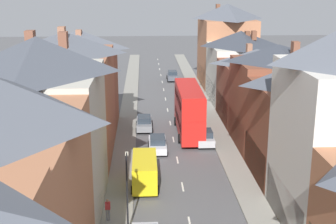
% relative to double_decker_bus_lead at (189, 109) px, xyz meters
% --- Properties ---
extents(pavement_left, '(2.20, 104.00, 0.14)m').
position_rel_double_decker_bus_lead_xyz_m(pavement_left, '(-6.89, 6.22, -2.75)').
color(pavement_left, gray).
rests_on(pavement_left, ground).
extents(pavement_right, '(2.20, 104.00, 0.14)m').
position_rel_double_decker_bus_lead_xyz_m(pavement_right, '(3.31, 6.22, -2.75)').
color(pavement_right, gray).
rests_on(pavement_right, ground).
extents(centre_line_dashes, '(0.14, 97.80, 0.01)m').
position_rel_double_decker_bus_lead_xyz_m(centre_line_dashes, '(-1.79, 4.22, -2.81)').
color(centre_line_dashes, silver).
rests_on(centre_line_dashes, ground).
extents(terrace_row_left, '(8.00, 49.83, 12.99)m').
position_rel_double_decker_bus_lead_xyz_m(terrace_row_left, '(-11.98, -18.35, 3.26)').
color(terrace_row_left, '#B2704C').
rests_on(terrace_row_left, ground).
extents(terrace_row_right, '(8.00, 74.70, 14.21)m').
position_rel_double_decker_bus_lead_xyz_m(terrace_row_right, '(8.39, -6.17, 2.77)').
color(terrace_row_right, '#B2704C').
rests_on(terrace_row_right, ground).
extents(double_decker_bus_lead, '(2.74, 10.80, 5.30)m').
position_rel_double_decker_bus_lead_xyz_m(double_decker_bus_lead, '(0.00, 0.00, 0.00)').
color(double_decker_bus_lead, red).
rests_on(double_decker_bus_lead, ground).
extents(car_near_silver, '(1.90, 4.35, 1.57)m').
position_rel_double_decker_bus_lead_xyz_m(car_near_silver, '(-3.59, -5.27, -2.02)').
color(car_near_silver, silver).
rests_on(car_near_silver, ground).
extents(car_parked_left_a, '(1.90, 4.43, 1.61)m').
position_rel_double_decker_bus_lead_xyz_m(car_parked_left_a, '(-4.89, 1.88, -2.00)').
color(car_parked_left_a, gray).
rests_on(car_parked_left_a, ground).
extents(car_parked_left_b, '(1.90, 4.32, 1.57)m').
position_rel_double_decker_bus_lead_xyz_m(car_parked_left_b, '(1.31, 20.64, -2.02)').
color(car_parked_left_b, '#B7BABF').
rests_on(car_parked_left_b, ground).
extents(car_mid_white, '(1.90, 4.19, 1.71)m').
position_rel_double_decker_bus_lead_xyz_m(car_mid_white, '(0.01, 29.30, -1.96)').
color(car_mid_white, '#4C515B').
rests_on(car_mid_white, ground).
extents(car_far_grey, '(1.90, 3.81, 1.63)m').
position_rel_double_decker_bus_lead_xyz_m(car_far_grey, '(1.31, -3.66, -2.00)').
color(car_far_grey, '#B7BABF').
rests_on(car_far_grey, ground).
extents(car_parked_right_b, '(1.90, 3.87, 1.61)m').
position_rel_double_decker_bus_lead_xyz_m(car_parked_right_b, '(1.31, 7.23, -2.00)').
color(car_parked_right_b, gray).
rests_on(car_parked_right_b, ground).
extents(delivery_van, '(2.20, 5.20, 2.41)m').
position_rel_double_decker_bus_lead_xyz_m(delivery_van, '(-4.89, -13.44, -1.48)').
color(delivery_van, yellow).
rests_on(delivery_van, ground).
extents(pedestrian_near_right, '(0.36, 0.22, 1.61)m').
position_rel_double_decker_bus_lead_xyz_m(pedestrian_near_right, '(-7.48, -19.34, -1.78)').
color(pedestrian_near_right, gray).
rests_on(pedestrian_near_right, pavement_left).
extents(street_lamp, '(0.20, 1.12, 5.50)m').
position_rel_double_decker_bus_lead_xyz_m(street_lamp, '(-6.04, -20.79, 0.43)').
color(street_lamp, black).
rests_on(street_lamp, ground).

